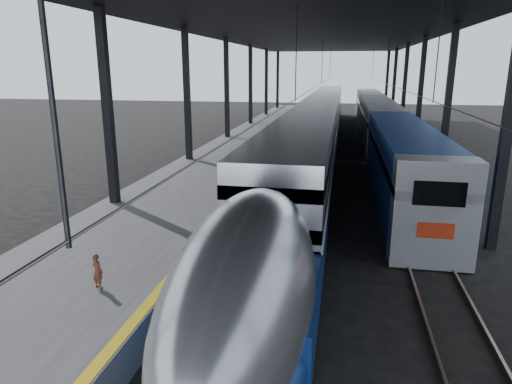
# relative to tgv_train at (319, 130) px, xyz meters

# --- Properties ---
(ground) EXTENTS (160.00, 160.00, 0.00)m
(ground) POSITION_rel_tgv_train_xyz_m (-2.00, -23.38, -1.97)
(ground) COLOR black
(ground) RESTS_ON ground
(platform) EXTENTS (6.00, 80.00, 1.00)m
(platform) POSITION_rel_tgv_train_xyz_m (-5.50, -3.38, -1.47)
(platform) COLOR #4C4C4F
(platform) RESTS_ON ground
(yellow_strip) EXTENTS (0.30, 80.00, 0.01)m
(yellow_strip) POSITION_rel_tgv_train_xyz_m (-2.70, -3.38, -0.97)
(yellow_strip) COLOR gold
(yellow_strip) RESTS_ON platform
(rails) EXTENTS (6.52, 80.00, 0.16)m
(rails) POSITION_rel_tgv_train_xyz_m (2.50, -3.38, -1.89)
(rails) COLOR slate
(rails) RESTS_ON ground
(canopy) EXTENTS (18.00, 75.00, 9.47)m
(canopy) POSITION_rel_tgv_train_xyz_m (-0.10, -3.38, 7.14)
(canopy) COLOR black
(canopy) RESTS_ON ground
(tgv_train) EXTENTS (2.95, 65.20, 4.22)m
(tgv_train) POSITION_rel_tgv_train_xyz_m (0.00, 0.00, 0.00)
(tgv_train) COLOR #B9BBC0
(tgv_train) RESTS_ON ground
(second_train) EXTENTS (2.75, 56.05, 3.79)m
(second_train) POSITION_rel_tgv_train_xyz_m (5.00, 6.25, -0.06)
(second_train) COLOR navy
(second_train) RESTS_ON ground
(child) EXTENTS (0.41, 0.34, 0.96)m
(child) POSITION_rel_tgv_train_xyz_m (-4.35, -25.96, -0.49)
(child) COLOR #522A1B
(child) RESTS_ON platform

